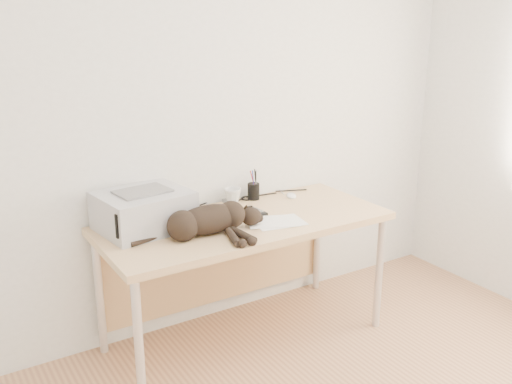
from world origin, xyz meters
TOP-DOWN VIEW (x-y plane):
  - wall_back at (0.00, 1.75)m, footprint 3.50×0.00m
  - desk at (0.00, 1.48)m, footprint 1.60×0.70m
  - printer at (-0.52, 1.55)m, footprint 0.49×0.44m
  - papers at (0.12, 1.26)m, footprint 0.34×0.28m
  - cat at (-0.28, 1.30)m, footprint 0.71×0.34m
  - mug at (0.08, 1.67)m, footprint 0.14×0.14m
  - pen_cup at (0.24, 1.68)m, footprint 0.07×0.07m
  - remote_grey at (0.06, 1.64)m, footprint 0.08×0.19m
  - remote_black at (0.12, 1.46)m, footprint 0.06×0.16m
  - mouse at (0.46, 1.60)m, footprint 0.10×0.12m
  - cable_tangle at (0.00, 1.70)m, footprint 1.36×0.08m

SIDE VIEW (x-z plane):
  - desk at x=0.00m, z-range 0.24..0.98m
  - papers at x=0.12m, z-range 0.74..0.75m
  - cable_tangle at x=0.00m, z-range 0.74..0.75m
  - remote_black at x=0.12m, z-range 0.74..0.76m
  - remote_grey at x=0.06m, z-range 0.74..0.76m
  - mouse at x=0.46m, z-range 0.74..0.77m
  - mug at x=0.08m, z-range 0.74..0.83m
  - pen_cup at x=0.24m, z-range 0.70..0.89m
  - cat at x=-0.28m, z-range 0.73..0.89m
  - printer at x=-0.52m, z-range 0.74..0.95m
  - wall_back at x=0.00m, z-range -0.45..3.05m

